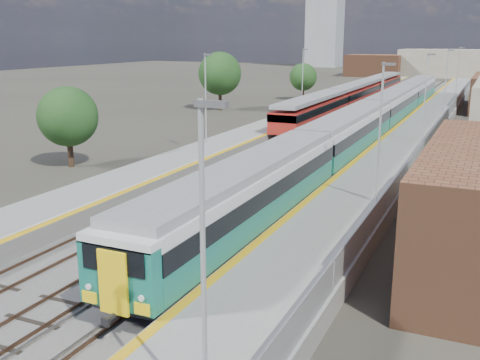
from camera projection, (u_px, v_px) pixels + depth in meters
The scene contains 11 objects.
ground at pixel (365, 134), 58.44m from camera, with size 320.00×320.00×0.00m, color #47443A.
ballast_bed at pixel (349, 129), 61.54m from camera, with size 10.50×155.00×0.06m, color #565451.
tracks at pixel (358, 127), 62.76m from camera, with size 8.96×160.00×0.17m.
platform_right at pixel (421, 129), 58.40m from camera, with size 4.70×155.00×8.52m.
platform_left at pixel (290, 121), 64.13m from camera, with size 4.30×155.00×8.52m.
buildings at pixel (371, 35), 141.32m from camera, with size 72.00×185.50×40.00m.
green_train at pixel (374, 117), 54.54m from camera, with size 2.98×82.93×3.28m.
red_train at pixel (356, 95), 77.13m from camera, with size 2.90×58.81×3.66m.
tree_a at pixel (68, 117), 42.77m from camera, with size 4.60×4.60×6.23m.
tree_b at pixel (220, 74), 77.15m from camera, with size 5.89×5.89×7.99m.
tree_c at pixel (303, 77), 89.96m from camera, with size 4.37×4.37×5.93m.
Camera 1 is at (12.03, -8.04, 9.69)m, focal length 42.00 mm.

